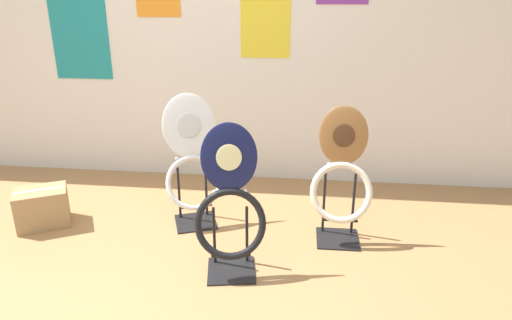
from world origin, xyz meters
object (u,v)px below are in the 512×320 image
object	(u,v)px
toilet_seat_display_white_plain	(192,165)
storage_box	(42,207)
toilet_seat_display_woodgrain	(341,180)
toilet_seat_display_navy_moon	(230,208)

from	to	relation	value
toilet_seat_display_white_plain	storage_box	size ratio (longest dim) A/B	2.15
toilet_seat_display_white_plain	storage_box	bearing A→B (deg)	-169.99
toilet_seat_display_woodgrain	toilet_seat_display_white_plain	size ratio (longest dim) A/B	0.99
toilet_seat_display_woodgrain	toilet_seat_display_navy_moon	xyz separation A→B (m)	(-0.65, -0.44, -0.02)
toilet_seat_display_white_plain	toilet_seat_display_navy_moon	distance (m)	0.69
toilet_seat_display_woodgrain	toilet_seat_display_white_plain	bearing A→B (deg)	171.79
toilet_seat_display_woodgrain	toilet_seat_display_navy_moon	world-z (taller)	toilet_seat_display_woodgrain
toilet_seat_display_navy_moon	toilet_seat_display_white_plain	bearing A→B (deg)	121.97
toilet_seat_display_woodgrain	toilet_seat_display_navy_moon	bearing A→B (deg)	-145.81
toilet_seat_display_white_plain	toilet_seat_display_navy_moon	xyz separation A→B (m)	(0.37, -0.59, -0.02)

